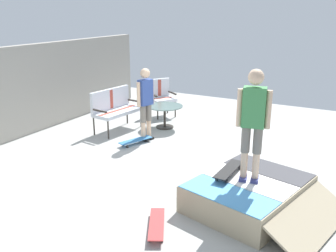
% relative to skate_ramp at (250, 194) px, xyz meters
% --- Properties ---
extents(ground_plane, '(12.00, 12.00, 0.10)m').
position_rel_skate_ramp_xyz_m(ground_plane, '(0.60, 1.72, -0.26)').
color(ground_plane, '#A8A8A3').
extents(back_wall_cinderblock, '(9.00, 0.20, 2.09)m').
position_rel_skate_ramp_xyz_m(back_wall_cinderblock, '(0.60, 5.72, 0.83)').
color(back_wall_cinderblock, '#9E998E').
rests_on(back_wall_cinderblock, ground_plane).
extents(skate_ramp, '(2.14, 2.30, 0.43)m').
position_rel_skate_ramp_xyz_m(skate_ramp, '(0.00, 0.00, 0.00)').
color(skate_ramp, tan).
rests_on(skate_ramp, ground_plane).
extents(patio_bench, '(1.31, 0.71, 1.02)m').
position_rel_skate_ramp_xyz_m(patio_bench, '(2.07, 4.04, 0.40)').
color(patio_bench, '#2D2823').
rests_on(patio_bench, ground_plane).
extents(patio_chair_near_house, '(0.82, 0.80, 1.02)m').
position_rel_skate_ramp_xyz_m(patio_chair_near_house, '(3.77, 3.70, 0.40)').
color(patio_chair_near_house, '#2D2823').
rests_on(patio_chair_near_house, ground_plane).
extents(patio_table, '(0.90, 0.90, 0.57)m').
position_rel_skate_ramp_xyz_m(patio_table, '(2.82, 3.05, 0.19)').
color(patio_table, '#2D2823').
rests_on(patio_table, ground_plane).
extents(person_watching, '(0.46, 0.31, 1.64)m').
position_rel_skate_ramp_xyz_m(person_watching, '(1.84, 2.99, 0.74)').
color(person_watching, black).
rests_on(person_watching, ground_plane).
extents(person_skater, '(0.29, 0.47, 1.67)m').
position_rel_skate_ramp_xyz_m(person_skater, '(0.01, 0.04, 1.18)').
color(person_skater, navy).
rests_on(person_skater, skate_ramp).
extents(skateboard_by_bench, '(0.82, 0.47, 0.10)m').
position_rel_skate_ramp_xyz_m(skateboard_by_bench, '(1.46, 3.03, -0.13)').
color(skateboard_by_bench, '#3372B2').
rests_on(skateboard_by_bench, ground_plane).
extents(skateboard_spare, '(0.80, 0.55, 0.10)m').
position_rel_skate_ramp_xyz_m(skateboard_spare, '(-1.22, 0.93, -0.13)').
color(skateboard_spare, '#B23838').
rests_on(skateboard_spare, ground_plane).
extents(skateboard_on_ramp, '(0.80, 0.22, 0.10)m').
position_rel_skate_ramp_xyz_m(skateboard_on_ramp, '(0.04, 0.37, 0.30)').
color(skateboard_on_ramp, black).
rests_on(skateboard_on_ramp, skate_ramp).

